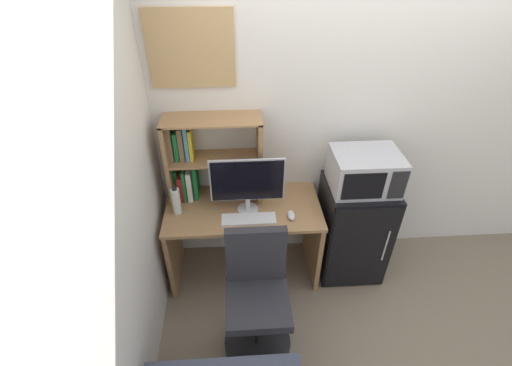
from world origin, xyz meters
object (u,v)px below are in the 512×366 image
(water_bottle, at_px, (176,201))
(microwave, at_px, (365,171))
(desk_chair, at_px, (257,300))
(computer_mouse, at_px, (291,215))
(mini_fridge, at_px, (352,229))
(hutch_bookshelf, at_px, (200,159))
(wall_corkboard, at_px, (191,49))
(keyboard, at_px, (249,219))
(monitor, at_px, (247,182))

(water_bottle, distance_m, microwave, 1.44)
(microwave, height_order, desk_chair, microwave)
(computer_mouse, xyz_separation_m, mini_fridge, (0.56, 0.15, -0.31))
(hutch_bookshelf, bearing_deg, computer_mouse, -25.75)
(computer_mouse, xyz_separation_m, wall_corkboard, (-0.67, 0.44, 1.12))
(keyboard, distance_m, computer_mouse, 0.32)
(monitor, distance_m, keyboard, 0.28)
(keyboard, bearing_deg, wall_corkboard, 127.99)
(water_bottle, xyz_separation_m, desk_chair, (0.57, -0.62, -0.41))
(computer_mouse, distance_m, mini_fridge, 0.66)
(hutch_bookshelf, relative_size, computer_mouse, 6.71)
(monitor, bearing_deg, water_bottle, 178.83)
(mini_fridge, height_order, wall_corkboard, wall_corkboard)
(desk_chair, bearing_deg, microwave, 37.51)
(computer_mouse, bearing_deg, microwave, 14.83)
(water_bottle, height_order, desk_chair, desk_chair)
(computer_mouse, xyz_separation_m, microwave, (0.56, 0.15, 0.28))
(hutch_bookshelf, height_order, keyboard, hutch_bookshelf)
(computer_mouse, bearing_deg, hutch_bookshelf, 154.25)
(computer_mouse, height_order, desk_chair, desk_chair)
(mini_fridge, distance_m, wall_corkboard, 1.91)
(monitor, bearing_deg, mini_fridge, 2.77)
(keyboard, height_order, desk_chair, desk_chair)
(microwave, relative_size, wall_corkboard, 0.86)
(microwave, bearing_deg, water_bottle, -178.60)
(computer_mouse, distance_m, water_bottle, 0.88)
(monitor, xyz_separation_m, computer_mouse, (0.33, -0.10, -0.25))
(hutch_bookshelf, bearing_deg, microwave, -8.18)
(keyboard, xyz_separation_m, computer_mouse, (0.32, 0.01, 0.01))
(hutch_bookshelf, distance_m, mini_fridge, 1.41)
(monitor, distance_m, wall_corkboard, 0.99)
(monitor, height_order, keyboard, monitor)
(monitor, xyz_separation_m, microwave, (0.89, 0.05, 0.04))
(computer_mouse, height_order, water_bottle, water_bottle)
(microwave, xyz_separation_m, wall_corkboard, (-1.24, 0.29, 0.83))
(keyboard, height_order, computer_mouse, computer_mouse)
(keyboard, bearing_deg, monitor, 91.01)
(computer_mouse, xyz_separation_m, water_bottle, (-0.87, 0.11, 0.09))
(hutch_bookshelf, distance_m, microwave, 1.25)
(computer_mouse, xyz_separation_m, desk_chair, (-0.29, -0.51, -0.32))
(monitor, distance_m, microwave, 0.89)
(monitor, distance_m, desk_chair, 0.83)
(microwave, distance_m, desk_chair, 1.24)
(monitor, distance_m, mini_fridge, 1.05)
(mini_fridge, relative_size, desk_chair, 0.91)
(computer_mouse, relative_size, microwave, 0.22)
(microwave, xyz_separation_m, desk_chair, (-0.86, -0.66, -0.60))
(keyboard, xyz_separation_m, mini_fridge, (0.89, 0.16, -0.30))
(water_bottle, relative_size, mini_fridge, 0.27)
(keyboard, distance_m, microwave, 0.95)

